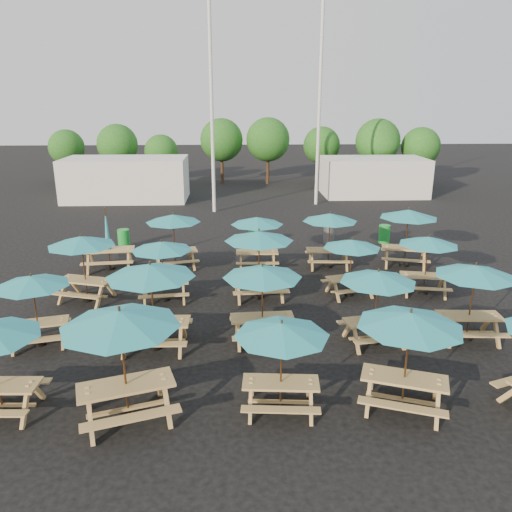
{
  "coord_description": "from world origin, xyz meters",
  "views": [
    {
      "loc": [
        -0.72,
        -15.69,
        6.55
      ],
      "look_at": [
        0.0,
        1.5,
        1.1
      ],
      "focal_mm": 35.0,
      "sensor_mm": 36.0,
      "label": 1
    }
  ],
  "objects_px": {
    "picnic_unit_18": "(428,244)",
    "waste_bin_2": "(329,234)",
    "picnic_unit_6": "(162,249)",
    "picnic_unit_15": "(330,220)",
    "picnic_unit_3": "(108,244)",
    "picnic_unit_13": "(378,280)",
    "picnic_unit_2": "(82,244)",
    "waste_bin_1": "(254,238)",
    "picnic_unit_19": "(408,217)",
    "picnic_unit_14": "(352,247)",
    "waste_bin_3": "(384,234)",
    "picnic_unit_7": "(173,221)",
    "picnic_unit_12": "(410,324)",
    "picnic_unit_9": "(262,276)",
    "picnic_unit_11": "(257,223)",
    "picnic_unit_4": "(120,324)",
    "picnic_unit_10": "(259,239)",
    "picnic_unit_17": "(475,274)",
    "picnic_unit_5": "(151,275)",
    "waste_bin_0": "(124,239)",
    "picnic_unit_1": "(32,285)"
  },
  "relations": [
    {
      "from": "picnic_unit_5",
      "to": "picnic_unit_11",
      "type": "height_order",
      "value": "picnic_unit_5"
    },
    {
      "from": "picnic_unit_7",
      "to": "picnic_unit_12",
      "type": "distance_m",
      "value": 11.55
    },
    {
      "from": "picnic_unit_1",
      "to": "picnic_unit_15",
      "type": "relative_size",
      "value": 1.04
    },
    {
      "from": "picnic_unit_18",
      "to": "picnic_unit_14",
      "type": "bearing_deg",
      "value": -168.0
    },
    {
      "from": "picnic_unit_1",
      "to": "waste_bin_1",
      "type": "relative_size",
      "value": 2.8
    },
    {
      "from": "picnic_unit_15",
      "to": "picnic_unit_11",
      "type": "bearing_deg",
      "value": -176.0
    },
    {
      "from": "picnic_unit_3",
      "to": "picnic_unit_13",
      "type": "bearing_deg",
      "value": -43.37
    },
    {
      "from": "picnic_unit_10",
      "to": "picnic_unit_14",
      "type": "distance_m",
      "value": 3.16
    },
    {
      "from": "picnic_unit_15",
      "to": "waste_bin_3",
      "type": "height_order",
      "value": "picnic_unit_15"
    },
    {
      "from": "picnic_unit_4",
      "to": "picnic_unit_15",
      "type": "bearing_deg",
      "value": 40.19
    },
    {
      "from": "picnic_unit_3",
      "to": "picnic_unit_5",
      "type": "bearing_deg",
      "value": -73.57
    },
    {
      "from": "picnic_unit_7",
      "to": "picnic_unit_10",
      "type": "relative_size",
      "value": 1.05
    },
    {
      "from": "picnic_unit_10",
      "to": "waste_bin_3",
      "type": "relative_size",
      "value": 2.89
    },
    {
      "from": "picnic_unit_4",
      "to": "picnic_unit_5",
      "type": "relative_size",
      "value": 1.26
    },
    {
      "from": "picnic_unit_17",
      "to": "waste_bin_2",
      "type": "relative_size",
      "value": 2.69
    },
    {
      "from": "picnic_unit_2",
      "to": "picnic_unit_14",
      "type": "bearing_deg",
      "value": 17.58
    },
    {
      "from": "picnic_unit_10",
      "to": "picnic_unit_11",
      "type": "height_order",
      "value": "picnic_unit_10"
    },
    {
      "from": "picnic_unit_18",
      "to": "picnic_unit_11",
      "type": "bearing_deg",
      "value": 163.4
    },
    {
      "from": "picnic_unit_11",
      "to": "picnic_unit_18",
      "type": "distance_m",
      "value": 6.44
    },
    {
      "from": "picnic_unit_13",
      "to": "waste_bin_0",
      "type": "xyz_separation_m",
      "value": [
        -8.93,
        9.76,
        -1.44
      ]
    },
    {
      "from": "picnic_unit_5",
      "to": "picnic_unit_9",
      "type": "relative_size",
      "value": 1.07
    },
    {
      "from": "picnic_unit_14",
      "to": "picnic_unit_6",
      "type": "bearing_deg",
      "value": 168.26
    },
    {
      "from": "picnic_unit_2",
      "to": "picnic_unit_7",
      "type": "distance_m",
      "value": 4.2
    },
    {
      "from": "picnic_unit_9",
      "to": "picnic_unit_17",
      "type": "distance_m",
      "value": 5.82
    },
    {
      "from": "picnic_unit_13",
      "to": "picnic_unit_11",
      "type": "bearing_deg",
      "value": 105.0
    },
    {
      "from": "waste_bin_1",
      "to": "picnic_unit_19",
      "type": "bearing_deg",
      "value": -26.91
    },
    {
      "from": "picnic_unit_11",
      "to": "picnic_unit_15",
      "type": "relative_size",
      "value": 0.93
    },
    {
      "from": "picnic_unit_1",
      "to": "waste_bin_0",
      "type": "bearing_deg",
      "value": 74.26
    },
    {
      "from": "picnic_unit_2",
      "to": "picnic_unit_6",
      "type": "bearing_deg",
      "value": 14.71
    },
    {
      "from": "picnic_unit_14",
      "to": "waste_bin_3",
      "type": "xyz_separation_m",
      "value": [
        3.11,
        6.51,
        -1.34
      ]
    },
    {
      "from": "picnic_unit_7",
      "to": "picnic_unit_18",
      "type": "height_order",
      "value": "picnic_unit_7"
    },
    {
      "from": "picnic_unit_3",
      "to": "picnic_unit_4",
      "type": "distance_m",
      "value": 10.35
    },
    {
      "from": "picnic_unit_6",
      "to": "picnic_unit_15",
      "type": "bearing_deg",
      "value": 21.13
    },
    {
      "from": "picnic_unit_17",
      "to": "picnic_unit_18",
      "type": "xyz_separation_m",
      "value": [
        0.03,
        3.48,
        -0.13
      ]
    },
    {
      "from": "picnic_unit_13",
      "to": "picnic_unit_2",
      "type": "bearing_deg",
      "value": 149.39
    },
    {
      "from": "picnic_unit_3",
      "to": "picnic_unit_18",
      "type": "height_order",
      "value": "picnic_unit_3"
    },
    {
      "from": "picnic_unit_11",
      "to": "picnic_unit_3",
      "type": "bearing_deg",
      "value": 179.54
    },
    {
      "from": "picnic_unit_7",
      "to": "waste_bin_0",
      "type": "height_order",
      "value": "picnic_unit_7"
    },
    {
      "from": "picnic_unit_6",
      "to": "picnic_unit_14",
      "type": "height_order",
      "value": "picnic_unit_6"
    },
    {
      "from": "picnic_unit_18",
      "to": "waste_bin_2",
      "type": "height_order",
      "value": "picnic_unit_18"
    },
    {
      "from": "picnic_unit_2",
      "to": "picnic_unit_3",
      "type": "relative_size",
      "value": 1.09
    },
    {
      "from": "picnic_unit_12",
      "to": "picnic_unit_1",
      "type": "bearing_deg",
      "value": 179.59
    },
    {
      "from": "picnic_unit_2",
      "to": "picnic_unit_11",
      "type": "xyz_separation_m",
      "value": [
        5.9,
        3.12,
        -0.12
      ]
    },
    {
      "from": "picnic_unit_15",
      "to": "picnic_unit_17",
      "type": "height_order",
      "value": "picnic_unit_15"
    },
    {
      "from": "picnic_unit_18",
      "to": "waste_bin_2",
      "type": "xyz_separation_m",
      "value": [
        -2.15,
        6.5,
        -1.39
      ]
    },
    {
      "from": "picnic_unit_9",
      "to": "picnic_unit_12",
      "type": "distance_m",
      "value": 4.42
    },
    {
      "from": "waste_bin_0",
      "to": "picnic_unit_14",
      "type": "bearing_deg",
      "value": -34.45
    },
    {
      "from": "picnic_unit_19",
      "to": "waste_bin_2",
      "type": "distance_m",
      "value": 4.57
    },
    {
      "from": "picnic_unit_14",
      "to": "waste_bin_0",
      "type": "height_order",
      "value": "picnic_unit_14"
    },
    {
      "from": "picnic_unit_15",
      "to": "picnic_unit_17",
      "type": "xyz_separation_m",
      "value": [
        2.8,
        -6.48,
        -0.01
      ]
    }
  ]
}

